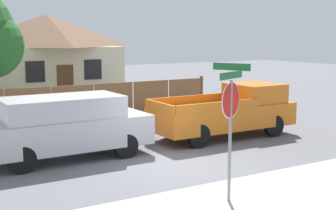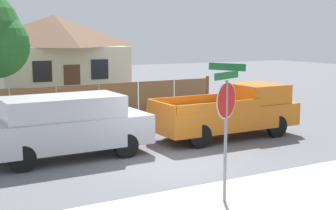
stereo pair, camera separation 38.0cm
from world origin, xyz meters
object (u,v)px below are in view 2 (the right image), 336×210
at_px(orange_pickup, 231,112).
at_px(stop_sign, 226,109).
at_px(red_suv, 66,125).
at_px(house, 55,54).

distance_m(orange_pickup, stop_sign, 6.70).
distance_m(red_suv, orange_pickup, 5.96).
bearing_deg(house, stop_sign, -95.17).
height_order(house, orange_pickup, house).
bearing_deg(orange_pickup, red_suv, 179.30).
bearing_deg(orange_pickup, stop_sign, -128.23).
xyz_separation_m(house, orange_pickup, (2.23, -14.51, -1.58)).
relative_size(house, stop_sign, 2.53).
xyz_separation_m(red_suv, stop_sign, (1.94, -5.24, 1.05)).
bearing_deg(stop_sign, red_suv, 85.61).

